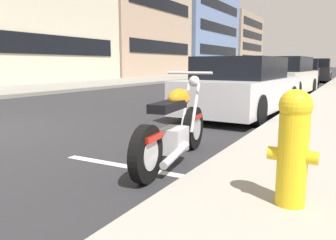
% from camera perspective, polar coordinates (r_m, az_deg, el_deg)
% --- Properties ---
extents(sidewalk_far_curb, '(120.00, 5.00, 0.14)m').
position_cam_1_polar(sidewalk_far_curb, '(20.02, -12.02, 5.99)').
color(sidewalk_far_curb, gray).
rests_on(sidewalk_far_curb, ground).
extents(parking_stall_stripe, '(0.12, 2.20, 0.01)m').
position_cam_1_polar(parking_stall_stripe, '(3.95, -4.43, -8.21)').
color(parking_stall_stripe, silver).
rests_on(parking_stall_stripe, ground).
extents(parked_motorcycle, '(2.12, 0.63, 1.10)m').
position_cam_1_polar(parked_motorcycle, '(4.11, 1.14, -1.52)').
color(parked_motorcycle, black).
rests_on(parked_motorcycle, ground).
extents(parked_car_near_corner, '(4.43, 1.94, 1.35)m').
position_cam_1_polar(parked_car_near_corner, '(8.26, 12.50, 5.35)').
color(parked_car_near_corner, silver).
rests_on(parked_car_near_corner, ground).
extents(parked_car_second_in_row, '(4.48, 2.14, 1.46)m').
position_cam_1_polar(parked_car_second_in_row, '(13.71, 18.65, 6.85)').
color(parked_car_second_in_row, beige).
rests_on(parked_car_second_in_row, ground).
extents(parked_car_behind_motorcycle, '(4.13, 2.02, 1.44)m').
position_cam_1_polar(parked_car_behind_motorcycle, '(19.86, 21.51, 7.30)').
color(parked_car_behind_motorcycle, black).
rests_on(parked_car_behind_motorcycle, ground).
extents(parked_car_at_intersection, '(4.45, 2.06, 1.54)m').
position_cam_1_polar(parked_car_at_intersection, '(25.24, 23.55, 7.56)').
color(parked_car_at_intersection, black).
rests_on(parked_car_at_intersection, ground).
extents(crossing_truck, '(2.32, 5.38, 1.95)m').
position_cam_1_polar(crossing_truck, '(39.16, 16.77, 8.60)').
color(crossing_truck, '#B7B7BC').
rests_on(crossing_truck, ground).
extents(fire_hydrant, '(0.24, 0.36, 0.88)m').
position_cam_1_polar(fire_hydrant, '(2.68, 20.32, -3.94)').
color(fire_hydrant, gold).
rests_on(fire_hydrant, sidewalk_near_curb).
extents(townhouse_behind_pole, '(12.25, 9.27, 12.03)m').
position_cam_1_polar(townhouse_behind_pole, '(33.87, -8.02, 17.51)').
color(townhouse_behind_pole, tan).
rests_on(townhouse_behind_pole, ground).
extents(townhouse_near_left, '(15.13, 10.62, 13.10)m').
position_cam_1_polar(townhouse_near_left, '(46.82, 2.55, 15.97)').
color(townhouse_near_left, '#6B84B2').
rests_on(townhouse_near_left, ground).
extents(townhouse_mid_block, '(13.63, 8.30, 9.27)m').
position_cam_1_polar(townhouse_mid_block, '(60.58, 10.25, 12.53)').
color(townhouse_mid_block, tan).
rests_on(townhouse_mid_block, ground).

